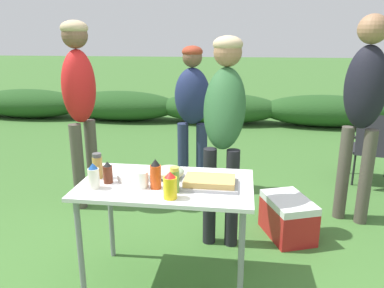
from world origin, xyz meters
TOP-DOWN VIEW (x-y plane):
  - ground_plane at (0.00, 0.00)m, footprint 60.00×60.00m
  - shrub_hedge at (-0.00, 5.04)m, footprint 14.40×0.90m
  - folding_table at (0.00, 0.00)m, footprint 1.10×0.64m
  - food_tray at (0.28, -0.02)m, footprint 0.35×0.23m
  - plate_stack at (-0.23, 0.04)m, footprint 0.21×0.21m
  - mixing_bowl at (0.00, 0.09)m, footprint 0.20×0.20m
  - paper_cup_stack at (-0.13, -0.09)m, footprint 0.08×0.08m
  - mustard_bottle at (0.07, -0.23)m, footprint 0.08×0.08m
  - bbq_sauce_bottle at (-0.37, -0.05)m, footprint 0.06×0.06m
  - mayo_bottle at (-0.42, -0.15)m, footprint 0.07×0.07m
  - hot_sauce_bottle at (-0.05, -0.09)m, footprint 0.07×0.07m
  - spice_jar at (-0.46, 0.03)m, footprint 0.07×0.07m
  - relish_jar at (0.08, -0.14)m, footprint 0.06×0.06m
  - standing_person_in_navy_coat at (0.33, 0.69)m, footprint 0.36×0.48m
  - standing_person_with_beanie at (-0.06, 1.70)m, footprint 0.38×0.27m
  - standing_person_in_dark_puffer at (1.49, 1.14)m, footprint 0.42×0.38m
  - standing_person_in_olive_jacket at (-1.06, 1.15)m, footprint 0.37×0.43m
  - camp_chair_green_behind_table at (1.95, 2.08)m, footprint 0.56×0.66m
  - cooler_box at (0.88, 0.77)m, footprint 0.47×0.56m

SIDE VIEW (x-z plane):
  - ground_plane at x=0.00m, z-range 0.00..0.00m
  - cooler_box at x=0.88m, z-range 0.00..0.34m
  - shrub_hedge at x=0.00m, z-range 0.00..0.59m
  - camp_chair_green_behind_table at x=1.95m, z-range 0.05..0.88m
  - folding_table at x=0.00m, z-range 0.29..1.03m
  - plate_stack at x=-0.23m, z-range 0.74..0.78m
  - food_tray at x=0.28m, z-range 0.74..0.79m
  - mixing_bowl at x=0.00m, z-range 0.74..0.82m
  - paper_cup_stack at x=-0.13m, z-range 0.74..0.84m
  - bbq_sauce_bottle at x=-0.37m, z-range 0.74..0.88m
  - relish_jar at x=0.08m, z-range 0.74..0.89m
  - mustard_bottle at x=0.07m, z-range 0.74..0.90m
  - mayo_bottle at x=-0.42m, z-range 0.74..0.90m
  - spice_jar at x=-0.46m, z-range 0.74..0.91m
  - hot_sauce_bottle at x=-0.05m, z-range 0.74..0.92m
  - standing_person_with_beanie at x=-0.06m, z-range 0.17..1.73m
  - standing_person_in_navy_coat at x=0.33m, z-range 0.23..1.88m
  - standing_person_in_dark_puffer at x=1.49m, z-range 0.21..2.03m
  - standing_person_in_olive_jacket at x=-1.06m, z-range 0.23..2.02m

